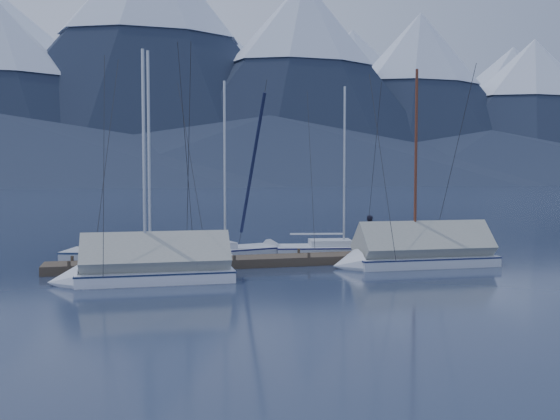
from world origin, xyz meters
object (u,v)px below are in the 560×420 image
(sailboat_open_mid, at_px, (234,253))
(sailboat_covered_near, at_px, (411,255))
(sailboat_open_left, at_px, (162,257))
(sailboat_open_right, at_px, (353,251))
(person, at_px, (370,233))
(sailboat_covered_far, at_px, (142,270))

(sailboat_open_mid, distance_m, sailboat_covered_near, 7.79)
(sailboat_open_left, xyz_separation_m, sailboat_covered_near, (9.43, -4.10, 0.26))
(sailboat_open_mid, relative_size, sailboat_covered_near, 0.99)
(sailboat_open_left, bearing_deg, sailboat_open_right, -0.69)
(sailboat_open_right, bearing_deg, sailboat_open_left, 179.31)
(person, bearing_deg, sailboat_covered_far, 109.52)
(sailboat_open_mid, bearing_deg, sailboat_open_left, -170.32)
(sailboat_covered_far, bearing_deg, sailboat_open_right, 27.35)
(person, bearing_deg, sailboat_open_left, 79.02)
(sailboat_open_mid, distance_m, sailboat_covered_far, 7.00)
(sailboat_open_left, bearing_deg, sailboat_covered_far, -101.13)
(sailboat_open_left, relative_size, sailboat_covered_near, 1.12)
(sailboat_open_mid, relative_size, sailboat_covered_far, 1.00)
(sailboat_open_mid, height_order, person, sailboat_open_mid)
(sailboat_open_mid, bearing_deg, sailboat_covered_far, -126.72)
(sailboat_covered_near, bearing_deg, sailboat_covered_far, -174.75)
(sailboat_open_mid, distance_m, sailboat_open_right, 5.44)
(sailboat_open_left, height_order, sailboat_open_mid, sailboat_open_left)
(sailboat_covered_near, xyz_separation_m, person, (-0.78, 2.24, 0.69))
(sailboat_open_left, bearing_deg, sailboat_covered_near, -23.51)
(sailboat_covered_near, distance_m, sailboat_covered_far, 10.47)
(sailboat_open_left, relative_size, sailboat_covered_far, 1.13)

